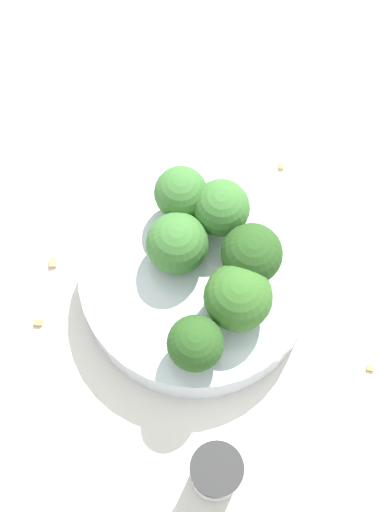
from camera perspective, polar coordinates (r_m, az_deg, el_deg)
name	(u,v)px	position (r m, az deg, el deg)	size (l,w,h in m)	color
ground_plane	(192,288)	(0.67, 0.00, -2.59)	(3.00, 3.00, 0.00)	silver
bowl	(192,280)	(0.65, 0.00, -1.89)	(0.21, 0.21, 0.05)	silver
broccoli_floret_0	(173,244)	(0.61, -1.56, 1.00)	(0.05, 0.05, 0.05)	#84AD66
broccoli_floret_1	(216,208)	(0.62, 1.97, 3.84)	(0.05, 0.05, 0.06)	#8EB770
broccoli_floret_2	(247,252)	(0.60, 4.40, 0.32)	(0.05, 0.05, 0.07)	#8EB770
broccoli_floret_3	(194,344)	(0.58, 0.14, -7.04)	(0.05, 0.05, 0.05)	#8EB770
broccoli_floret_4	(233,297)	(0.59, 3.32, -3.30)	(0.06, 0.06, 0.06)	#8EB770
broccoli_floret_5	(176,193)	(0.62, -1.26, 5.04)	(0.05, 0.05, 0.06)	#84AD66
pepper_shaker	(211,473)	(0.60, 1.50, -16.98)	(0.04, 0.04, 0.07)	#B2B7BC
almond_crumb_0	(33,322)	(0.67, -12.59, -5.19)	(0.01, 0.01, 0.01)	#AD7F4C
almond_crumb_1	(48,262)	(0.69, -11.47, -0.45)	(0.01, 0.01, 0.01)	tan
almond_crumb_2	(277,165)	(0.73, 6.84, 7.23)	(0.01, 0.00, 0.01)	#AD7F4C
almond_crumb_3	(199,484)	(0.63, 0.53, -17.81)	(0.01, 0.01, 0.01)	olive
almond_crumb_4	(366,368)	(0.67, 13.76, -8.71)	(0.01, 0.00, 0.01)	#AD7F4C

